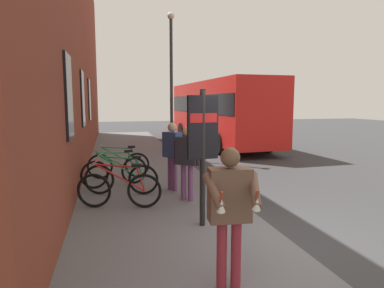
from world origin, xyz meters
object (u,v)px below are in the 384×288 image
(bicycle_mid_rack, at_px, (122,178))
(tourist_with_hotdogs, at_px, (230,204))
(city_bus, at_px, (218,109))
(street_lamp, at_px, (171,73))
(pedestrian_by_facade, at_px, (187,156))
(bicycle_far_end, at_px, (120,189))
(transit_info_sign, at_px, (203,136))
(bicycle_beside_lamp, at_px, (119,165))
(bicycle_by_door, at_px, (115,171))
(pedestrian_crossing_street, at_px, (172,149))

(bicycle_mid_rack, relative_size, tourist_with_hotdogs, 1.03)
(city_bus, bearing_deg, bicycle_mid_rack, 149.45)
(city_bus, distance_m, street_lamp, 5.39)
(bicycle_mid_rack, height_order, pedestrian_by_facade, pedestrian_by_facade)
(bicycle_far_end, relative_size, pedestrian_by_facade, 1.04)
(transit_info_sign, bearing_deg, bicycle_mid_rack, 28.89)
(bicycle_beside_lamp, height_order, tourist_with_hotdogs, tourist_with_hotdogs)
(tourist_with_hotdogs, xyz_separation_m, street_lamp, (9.78, -1.14, 2.28))
(city_bus, relative_size, street_lamp, 1.87)
(bicycle_mid_rack, relative_size, street_lamp, 0.31)
(city_bus, bearing_deg, transit_info_sign, 160.35)
(transit_info_sign, bearing_deg, pedestrian_by_facade, -3.01)
(bicycle_beside_lamp, height_order, pedestrian_by_facade, pedestrian_by_facade)
(bicycle_far_end, xyz_separation_m, street_lamp, (6.36, -2.28, 2.93))
(bicycle_beside_lamp, xyz_separation_m, transit_info_sign, (-4.19, -1.32, 1.21))
(bicycle_by_door, height_order, pedestrian_crossing_street, pedestrian_crossing_street)
(transit_info_sign, distance_m, pedestrian_by_facade, 1.67)
(bicycle_mid_rack, xyz_separation_m, bicycle_by_door, (0.85, 0.13, 0.00))
(transit_info_sign, distance_m, pedestrian_crossing_street, 2.54)
(bicycle_mid_rack, distance_m, transit_info_sign, 2.99)
(pedestrian_crossing_street, bearing_deg, bicycle_mid_rack, 94.04)
(bicycle_mid_rack, xyz_separation_m, city_bus, (9.32, -5.50, 1.41))
(bicycle_beside_lamp, distance_m, street_lamp, 5.10)
(tourist_with_hotdogs, bearing_deg, city_bus, -17.86)
(pedestrian_crossing_street, relative_size, street_lamp, 0.30)
(city_bus, height_order, street_lamp, street_lamp)
(bicycle_far_end, xyz_separation_m, tourist_with_hotdogs, (-3.43, -1.14, 0.65))
(transit_info_sign, xyz_separation_m, city_bus, (11.71, -4.18, 0.20))
(bicycle_far_end, height_order, pedestrian_crossing_street, pedestrian_crossing_street)
(bicycle_far_end, distance_m, bicycle_beside_lamp, 2.82)
(bicycle_far_end, xyz_separation_m, bicycle_by_door, (1.87, 0.05, 0.00))
(bicycle_beside_lamp, xyz_separation_m, pedestrian_crossing_street, (-1.71, -1.25, 0.64))
(bicycle_mid_rack, bearing_deg, street_lamp, -22.43)
(bicycle_beside_lamp, distance_m, transit_info_sign, 4.55)
(pedestrian_crossing_street, xyz_separation_m, street_lamp, (5.25, -0.96, 2.29))
(pedestrian_by_facade, bearing_deg, bicycle_far_end, 97.11)
(pedestrian_crossing_street, distance_m, tourist_with_hotdogs, 4.54)
(bicycle_by_door, distance_m, transit_info_sign, 3.75)
(bicycle_by_door, height_order, transit_info_sign, transit_info_sign)
(pedestrian_crossing_street, xyz_separation_m, pedestrian_by_facade, (-0.92, -0.16, -0.02))
(city_bus, bearing_deg, pedestrian_by_facade, 158.01)
(pedestrian_crossing_street, bearing_deg, bicycle_beside_lamp, 36.20)
(city_bus, relative_size, pedestrian_by_facade, 6.41)
(bicycle_far_end, distance_m, tourist_with_hotdogs, 3.67)
(bicycle_far_end, relative_size, street_lamp, 0.31)
(city_bus, bearing_deg, bicycle_by_door, 146.39)
(bicycle_far_end, bearing_deg, bicycle_beside_lamp, -1.52)
(bicycle_far_end, height_order, city_bus, city_bus)
(bicycle_beside_lamp, bearing_deg, bicycle_by_door, 172.56)
(bicycle_mid_rack, height_order, bicycle_beside_lamp, same)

